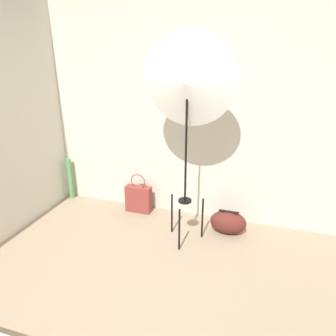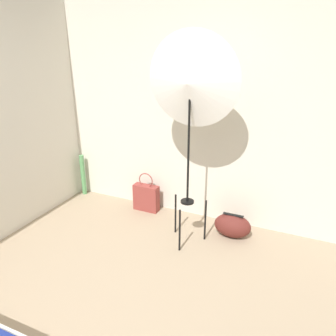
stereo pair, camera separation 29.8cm
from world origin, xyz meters
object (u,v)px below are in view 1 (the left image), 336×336
tote_bag (139,198)px  duffel_bag (228,222)px  paper_roll (70,179)px  photo_umbrella (187,83)px

tote_bag → duffel_bag: bearing=-7.4°
paper_roll → duffel_bag: bearing=-5.6°
photo_umbrella → tote_bag: 1.68m
photo_umbrella → paper_roll: 2.24m
photo_umbrella → duffel_bag: bearing=33.8°
paper_roll → tote_bag: bearing=-3.7°
tote_bag → paper_roll: bearing=176.3°
tote_bag → duffel_bag: (1.13, -0.15, -0.05)m
duffel_bag → paper_roll: size_ratio=0.70×
duffel_bag → paper_roll: 2.15m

